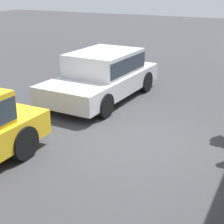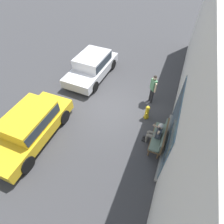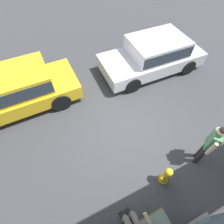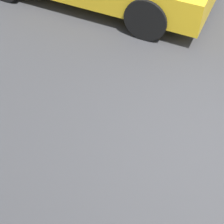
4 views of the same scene
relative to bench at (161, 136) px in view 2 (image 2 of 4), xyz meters
The scene contains 8 objects.
ground_plane 3.22m from the bench, 114.02° to the right, with size 60.00×60.00×0.00m, color #38383A.
building_facade 2.49m from the bench, 158.61° to the left, with size 18.00×0.51×5.33m.
bench is the anchor object (origin of this frame).
person_on_phone 0.26m from the bench, 93.13° to the right, with size 0.73×0.74×1.35m.
parked_car_near 6.29m from the bench, 125.77° to the right, with size 4.26×2.05×1.40m.
parked_car_mid 5.71m from the bench, 72.60° to the right, with size 4.33×1.89×1.43m.
pedestrian_standing 2.83m from the bench, 158.91° to the right, with size 0.46×0.38×1.73m.
fire_hydrant 1.64m from the bench, 145.71° to the right, with size 0.38×0.26×0.81m.
Camera 2 is at (6.09, 2.60, 6.77)m, focal length 28.00 mm.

